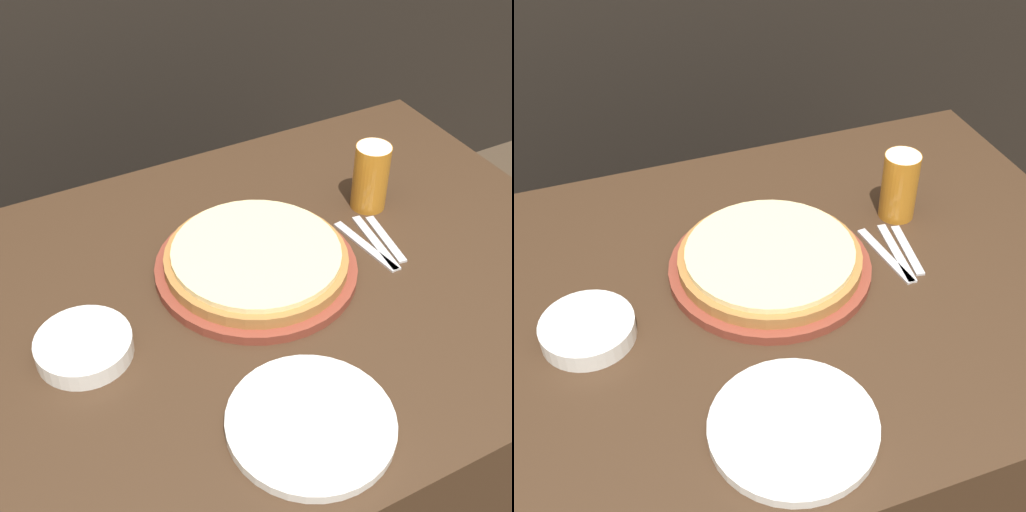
# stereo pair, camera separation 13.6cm
# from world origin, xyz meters

# --- Properties ---
(ground_plane) EXTENTS (12.00, 12.00, 0.00)m
(ground_plane) POSITION_xyz_m (0.00, 0.00, 0.00)
(ground_plane) COLOR #473828
(dining_table) EXTENTS (1.41, 0.98, 0.74)m
(dining_table) POSITION_xyz_m (0.00, 0.00, 0.37)
(dining_table) COLOR #3D2819
(dining_table) RESTS_ON ground_plane
(pizza_on_board) EXTENTS (0.39, 0.39, 0.06)m
(pizza_on_board) POSITION_xyz_m (0.03, 0.04, 0.76)
(pizza_on_board) COLOR brown
(pizza_on_board) RESTS_ON dining_table
(beer_glass) EXTENTS (0.08, 0.08, 0.15)m
(beer_glass) POSITION_xyz_m (0.35, 0.12, 0.82)
(beer_glass) COLOR #B7701E
(beer_glass) RESTS_ON dining_table
(dinner_plate) EXTENTS (0.27, 0.27, 0.02)m
(dinner_plate) POSITION_xyz_m (-0.06, -0.32, 0.75)
(dinner_plate) COLOR white
(dinner_plate) RESTS_ON dining_table
(side_bowl) EXTENTS (0.17, 0.17, 0.04)m
(side_bowl) POSITION_xyz_m (-0.33, -0.01, 0.76)
(side_bowl) COLOR white
(side_bowl) RESTS_ON dining_table
(fork) EXTENTS (0.04, 0.18, 0.00)m
(fork) POSITION_xyz_m (0.26, 0.01, 0.74)
(fork) COLOR silver
(fork) RESTS_ON dining_table
(dinner_knife) EXTENTS (0.04, 0.18, 0.00)m
(dinner_knife) POSITION_xyz_m (0.29, 0.01, 0.74)
(dinner_knife) COLOR silver
(dinner_knife) RESTS_ON dining_table
(spoon) EXTENTS (0.04, 0.16, 0.00)m
(spoon) POSITION_xyz_m (0.31, 0.01, 0.74)
(spoon) COLOR silver
(spoon) RESTS_ON dining_table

